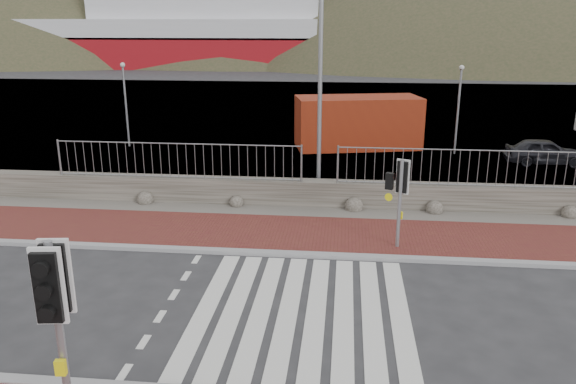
# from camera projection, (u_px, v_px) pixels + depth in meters

# --- Properties ---
(ground) EXTENTS (220.00, 220.00, 0.00)m
(ground) POSITION_uv_depth(u_px,v_px,m) (302.00, 312.00, 12.14)
(ground) COLOR #28282B
(ground) RESTS_ON ground
(sidewalk_far) EXTENTS (40.00, 3.00, 0.08)m
(sidewalk_far) POSITION_uv_depth(u_px,v_px,m) (314.00, 235.00, 16.41)
(sidewalk_far) COLOR brown
(sidewalk_far) RESTS_ON ground
(kerb_far) EXTENTS (40.00, 0.25, 0.12)m
(kerb_far) POSITION_uv_depth(u_px,v_px,m) (311.00, 255.00, 14.98)
(kerb_far) COLOR gray
(kerb_far) RESTS_ON ground
(zebra_crossing) EXTENTS (4.62, 5.60, 0.01)m
(zebra_crossing) POSITION_uv_depth(u_px,v_px,m) (302.00, 312.00, 12.14)
(zebra_crossing) COLOR silver
(zebra_crossing) RESTS_ON ground
(gravel_strip) EXTENTS (40.00, 1.50, 0.06)m
(gravel_strip) POSITION_uv_depth(u_px,v_px,m) (318.00, 213.00, 18.32)
(gravel_strip) COLOR #59544C
(gravel_strip) RESTS_ON ground
(stone_wall) EXTENTS (40.00, 0.60, 0.90)m
(stone_wall) POSITION_uv_depth(u_px,v_px,m) (319.00, 194.00, 18.96)
(stone_wall) COLOR #444038
(stone_wall) RESTS_ON ground
(railing) EXTENTS (18.07, 0.07, 1.22)m
(railing) POSITION_uv_depth(u_px,v_px,m) (320.00, 155.00, 18.41)
(railing) COLOR gray
(railing) RESTS_ON stone_wall
(quay) EXTENTS (120.00, 40.00, 0.50)m
(quay) POSITION_uv_depth(u_px,v_px,m) (334.00, 112.00, 38.68)
(quay) COLOR #4C4C4F
(quay) RESTS_ON ground
(water) EXTENTS (220.00, 50.00, 0.05)m
(water) POSITION_uv_depth(u_px,v_px,m) (341.00, 70.00, 71.97)
(water) COLOR #3F4C54
(water) RESTS_ON ground
(ferry) EXTENTS (50.00, 16.00, 20.00)m
(ferry) POSITION_uv_depth(u_px,v_px,m) (164.00, 26.00, 77.60)
(ferry) COLOR maroon
(ferry) RESTS_ON ground
(hills_backdrop) EXTENTS (254.00, 90.00, 100.00)m
(hills_backdrop) POSITION_uv_depth(u_px,v_px,m) (376.00, 188.00, 101.83)
(hills_backdrop) COLOR #313821
(hills_backdrop) RESTS_ON ground
(traffic_signal_near) EXTENTS (0.47, 0.32, 3.11)m
(traffic_signal_near) POSITION_uv_depth(u_px,v_px,m) (55.00, 297.00, 8.05)
(traffic_signal_near) COLOR gray
(traffic_signal_near) RESTS_ON ground
(traffic_signal_far) EXTENTS (0.62, 0.41, 2.54)m
(traffic_signal_far) POSITION_uv_depth(u_px,v_px,m) (399.00, 184.00, 15.00)
(traffic_signal_far) COLOR gray
(traffic_signal_far) RESTS_ON ground
(streetlight) EXTENTS (1.77, 0.23, 8.36)m
(streetlight) POSITION_uv_depth(u_px,v_px,m) (325.00, 63.00, 18.47)
(streetlight) COLOR gray
(streetlight) RESTS_ON ground
(shipping_container) EXTENTS (6.38, 3.74, 2.49)m
(shipping_container) POSITION_uv_depth(u_px,v_px,m) (358.00, 122.00, 27.69)
(shipping_container) COLOR maroon
(shipping_container) RESTS_ON ground
(car_a) EXTENTS (3.33, 1.37, 1.13)m
(car_a) POSITION_uv_depth(u_px,v_px,m) (545.00, 151.00, 24.55)
(car_a) COLOR black
(car_a) RESTS_ON ground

